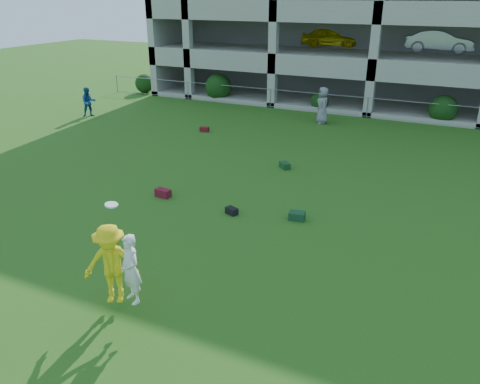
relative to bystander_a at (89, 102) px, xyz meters
The scene contains 12 objects.
ground 19.32m from the bystander_a, 40.15° to the right, with size 100.00×100.00×0.00m, color #235114.
bystander_a is the anchor object (origin of this frame).
bystander_c 13.43m from the bystander_a, 18.62° to the left, with size 0.97×0.63×1.99m, color gray.
bag_red_a 13.21m from the bystander_a, 37.51° to the right, with size 0.55×0.30×0.28m, color #510D19.
bag_black_b 15.68m from the bystander_a, 31.85° to the right, with size 0.40×0.25×0.22m, color black.
bag_green_c 17.23m from the bystander_a, 26.72° to the right, with size 0.50×0.35×0.26m, color #153A23.
bag_red_f 7.70m from the bystander_a, ahead, with size 0.45×0.28×0.24m, color #520E17.
bag_green_g 13.84m from the bystander_a, 14.43° to the right, with size 0.50×0.30×0.25m, color #143513.
frisbee_contest 19.20m from the bystander_a, 46.46° to the right, with size 1.71×1.17×2.51m.
parking_garage 21.84m from the bystander_a, 45.96° to the left, with size 30.00×14.00×12.00m.
fence 16.14m from the bystander_a, 23.95° to the left, with size 36.06×0.06×1.20m.
shrub_row 20.67m from the bystander_a, 20.56° to the left, with size 34.38×2.52×3.50m.
Camera 1 is at (4.69, -8.24, 6.72)m, focal length 35.00 mm.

